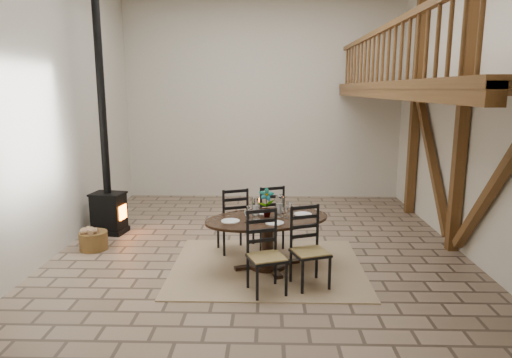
{
  "coord_description": "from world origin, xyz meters",
  "views": [
    {
      "loc": [
        0.12,
        -7.76,
        2.79
      ],
      "look_at": [
        -0.09,
        0.4,
        1.18
      ],
      "focal_mm": 32.0,
      "sensor_mm": 36.0,
      "label": 1
    }
  ],
  "objects_px": {
    "dining_table": "(267,240)",
    "log_basket": "(94,240)",
    "log_stack": "(106,219)",
    "wood_stove": "(107,176)"
  },
  "relations": [
    {
      "from": "dining_table",
      "to": "log_basket",
      "type": "height_order",
      "value": "dining_table"
    },
    {
      "from": "log_basket",
      "to": "log_stack",
      "type": "xyz_separation_m",
      "value": [
        -0.26,
        1.38,
        -0.02
      ]
    },
    {
      "from": "log_basket",
      "to": "log_stack",
      "type": "height_order",
      "value": "log_basket"
    },
    {
      "from": "dining_table",
      "to": "wood_stove",
      "type": "relative_size",
      "value": 0.49
    },
    {
      "from": "log_stack",
      "to": "dining_table",
      "type": "bearing_deg",
      "value": -32.63
    },
    {
      "from": "dining_table",
      "to": "log_stack",
      "type": "xyz_separation_m",
      "value": [
        -3.33,
        2.13,
        -0.3
      ]
    },
    {
      "from": "log_basket",
      "to": "log_stack",
      "type": "relative_size",
      "value": 1.32
    },
    {
      "from": "dining_table",
      "to": "log_stack",
      "type": "distance_m",
      "value": 3.97
    },
    {
      "from": "wood_stove",
      "to": "log_stack",
      "type": "height_order",
      "value": "wood_stove"
    },
    {
      "from": "wood_stove",
      "to": "log_stack",
      "type": "bearing_deg",
      "value": 126.65
    }
  ]
}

